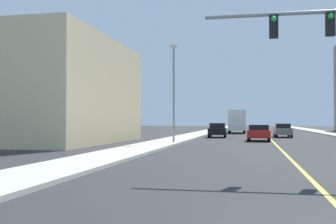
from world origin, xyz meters
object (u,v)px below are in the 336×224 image
street_lamp (174,88)px  car_gray (283,130)px  car_black (217,130)px  delivery_truck (237,121)px  car_red (259,133)px

street_lamp → car_gray: (9.22, 15.16, -3.56)m
car_black → delivery_truck: (1.54, 15.72, 0.95)m
car_red → car_black: (-4.27, 7.25, 0.04)m
street_lamp → car_red: (6.54, 6.34, -3.59)m
car_red → car_black: bearing=121.6°
car_gray → car_red: 9.22m
car_black → delivery_truck: 15.82m
street_lamp → car_black: size_ratio=1.80×
car_black → delivery_truck: bearing=-97.7°
street_lamp → car_gray: size_ratio=1.73×
street_lamp → car_black: street_lamp is taller
street_lamp → car_red: 9.79m
car_gray → car_red: size_ratio=0.99×
street_lamp → car_gray: bearing=58.7°
car_red → car_black: 8.41m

